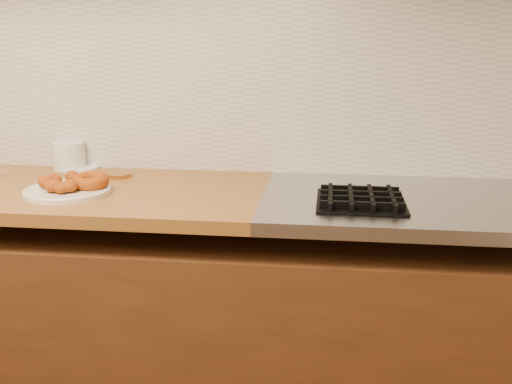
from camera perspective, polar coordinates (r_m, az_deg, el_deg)
wall_back at (r=2.24m, az=-11.52°, el=13.66°), size 4.00×0.02×2.70m
base_cabinet at (r=2.19m, az=-12.78°, el=-12.70°), size 3.60×0.60×0.77m
stovetop at (r=1.94m, az=20.19°, el=-1.25°), size 1.30×0.62×0.04m
backsplash at (r=2.23m, az=-11.42°, el=9.81°), size 3.60×0.02×0.60m
burner_grates at (r=1.85m, az=20.06°, el=-0.99°), size 0.91×0.26×0.03m
donut_plate at (r=1.97m, az=-17.51°, el=0.08°), size 0.27×0.27×0.02m
ring_donut at (r=1.96m, az=-15.50°, el=1.03°), size 0.15×0.15×0.05m
fried_dough_chunks at (r=1.97m, az=-18.29°, el=0.83°), size 0.17×0.19×0.04m
plastic_tub at (r=2.32m, az=-17.40°, el=3.33°), size 0.13×0.13×0.10m
tub_lid at (r=2.31m, az=-16.51°, el=2.24°), size 0.17×0.17×0.01m
brass_jar_lid at (r=2.15m, az=-12.82°, el=1.57°), size 0.10×0.10×0.01m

